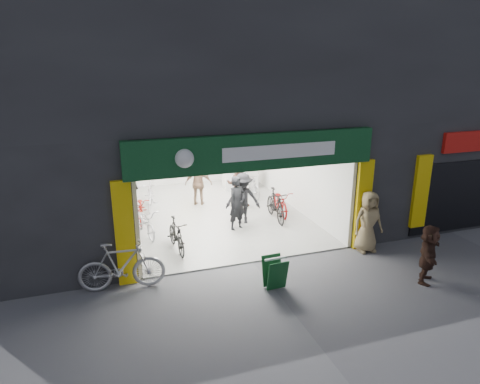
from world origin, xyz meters
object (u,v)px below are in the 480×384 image
parked_bike (122,266)px  pedestrian_near (368,222)px  bike_left_front (145,222)px  bike_right_front (276,205)px  sandwich_board (275,272)px

parked_bike → pedestrian_near: 6.69m
parked_bike → pedestrian_near: (6.69, 0.00, 0.28)m
parked_bike → bike_left_front: bearing=-10.4°
bike_right_front → parked_bike: bearing=-144.9°
bike_left_front → pedestrian_near: size_ratio=0.96×
bike_right_front → pedestrian_near: pedestrian_near is taller
bike_right_front → sandwich_board: 4.50m
parked_bike → pedestrian_near: pedestrian_near is taller
sandwich_board → bike_left_front: bearing=118.8°
bike_right_front → bike_left_front: bearing=-176.1°
bike_left_front → parked_bike: size_ratio=0.84×
pedestrian_near → sandwich_board: 3.48m
bike_left_front → sandwich_board: size_ratio=2.22×
bike_left_front → bike_right_front: (4.30, -0.06, 0.09)m
bike_left_front → bike_right_front: bearing=-12.1°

